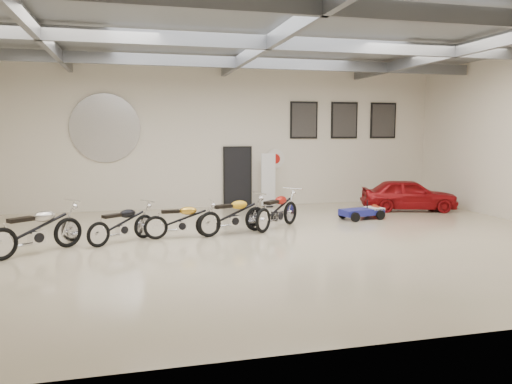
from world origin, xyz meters
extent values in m
cube|color=#C6B197|center=(0.00, 0.00, 0.00)|extent=(16.00, 12.00, 0.01)
cube|color=slate|center=(0.00, 0.00, 5.00)|extent=(16.00, 12.00, 0.01)
cube|color=beige|center=(0.00, 6.00, 2.50)|extent=(16.00, 0.02, 5.00)
cube|color=black|center=(0.50, 5.95, 1.05)|extent=(0.92, 0.08, 2.10)
imported|color=maroon|center=(6.00, 3.62, 0.54)|extent=(2.18, 3.42, 1.08)
camera|label=1|loc=(-3.18, -11.52, 2.71)|focal=35.00mm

